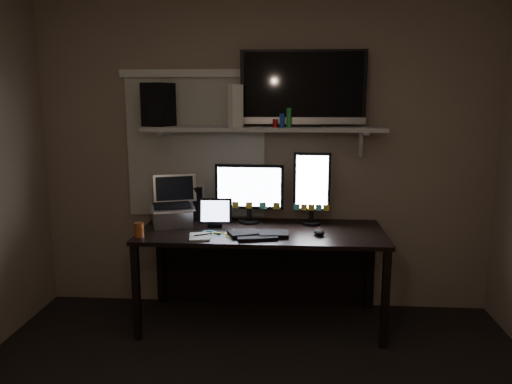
# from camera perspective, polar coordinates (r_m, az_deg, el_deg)

# --- Properties ---
(back_wall) EXTENTS (3.60, 0.00, 3.60)m
(back_wall) POSITION_cam_1_polar(r_m,az_deg,el_deg) (3.97, 0.98, 4.31)
(back_wall) COLOR #7F6A5B
(back_wall) RESTS_ON floor
(window_blinds) EXTENTS (1.10, 0.02, 1.10)m
(window_blinds) POSITION_cam_1_polar(r_m,az_deg,el_deg) (4.02, -6.92, 5.02)
(window_blinds) COLOR silver
(window_blinds) RESTS_ON back_wall
(desk) EXTENTS (1.80, 0.75, 0.73)m
(desk) POSITION_cam_1_polar(r_m,az_deg,el_deg) (3.87, 0.75, -6.43)
(desk) COLOR black
(desk) RESTS_ON floor
(wall_shelf) EXTENTS (1.80, 0.35, 0.03)m
(wall_shelf) POSITION_cam_1_polar(r_m,az_deg,el_deg) (3.78, 0.85, 7.25)
(wall_shelf) COLOR #B6B5B1
(wall_shelf) RESTS_ON back_wall
(monitor_landscape) EXTENTS (0.54, 0.08, 0.47)m
(monitor_landscape) POSITION_cam_1_polar(r_m,az_deg,el_deg) (3.87, -0.77, -0.13)
(monitor_landscape) COLOR black
(monitor_landscape) RESTS_ON desk
(monitor_portrait) EXTENTS (0.28, 0.07, 0.57)m
(monitor_portrait) POSITION_cam_1_polar(r_m,az_deg,el_deg) (3.84, 6.40, 0.43)
(monitor_portrait) COLOR black
(monitor_portrait) RESTS_ON desk
(keyboard) EXTENTS (0.46, 0.26, 0.03)m
(keyboard) POSITION_cam_1_polar(r_m,az_deg,el_deg) (3.55, 0.31, -4.80)
(keyboard) COLOR black
(keyboard) RESTS_ON desk
(mouse) EXTENTS (0.10, 0.13, 0.04)m
(mouse) POSITION_cam_1_polar(r_m,az_deg,el_deg) (3.60, 7.21, -4.56)
(mouse) COLOR black
(mouse) RESTS_ON desk
(notepad) EXTENTS (0.17, 0.22, 0.01)m
(notepad) POSITION_cam_1_polar(r_m,az_deg,el_deg) (3.53, -6.46, -5.09)
(notepad) COLOR beige
(notepad) RESTS_ON desk
(tablet) EXTENTS (0.26, 0.12, 0.22)m
(tablet) POSITION_cam_1_polar(r_m,az_deg,el_deg) (3.78, -4.66, -2.36)
(tablet) COLOR black
(tablet) RESTS_ON desk
(file_sorter) EXTENTS (0.23, 0.11, 0.29)m
(file_sorter) POSITION_cam_1_polar(r_m,az_deg,el_deg) (4.03, -7.70, -1.12)
(file_sorter) COLOR black
(file_sorter) RESTS_ON desk
(laptop) EXTENTS (0.40, 0.36, 0.37)m
(laptop) POSITION_cam_1_polar(r_m,az_deg,el_deg) (3.84, -9.60, -1.12)
(laptop) COLOR #B4B4B9
(laptop) RESTS_ON desk
(cup) EXTENTS (0.09, 0.09, 0.10)m
(cup) POSITION_cam_1_polar(r_m,az_deg,el_deg) (3.61, -13.22, -4.21)
(cup) COLOR #98431B
(cup) RESTS_ON desk
(sticky_notes) EXTENTS (0.34, 0.29, 0.00)m
(sticky_notes) POSITION_cam_1_polar(r_m,az_deg,el_deg) (3.63, -4.60, -4.70)
(sticky_notes) COLOR gold
(sticky_notes) RESTS_ON desk
(tv) EXTENTS (0.94, 0.17, 0.56)m
(tv) POSITION_cam_1_polar(r_m,az_deg,el_deg) (3.81, 5.39, 11.68)
(tv) COLOR black
(tv) RESTS_ON wall_shelf
(game_console) EXTENTS (0.15, 0.27, 0.31)m
(game_console) POSITION_cam_1_polar(r_m,az_deg,el_deg) (3.80, -2.41, 9.82)
(game_console) COLOR beige
(game_console) RESTS_ON wall_shelf
(speaker) EXTENTS (0.24, 0.26, 0.32)m
(speaker) POSITION_cam_1_polar(r_m,az_deg,el_deg) (3.92, -11.07, 9.77)
(speaker) COLOR black
(speaker) RESTS_ON wall_shelf
(bottles) EXTENTS (0.22, 0.05, 0.14)m
(bottles) POSITION_cam_1_polar(r_m,az_deg,el_deg) (3.68, 2.99, 8.48)
(bottles) COLOR #A50F0C
(bottles) RESTS_ON wall_shelf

